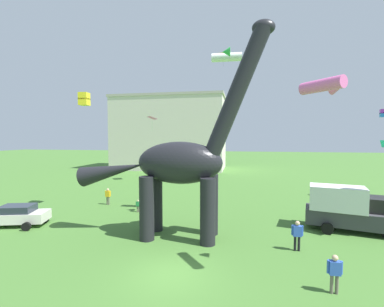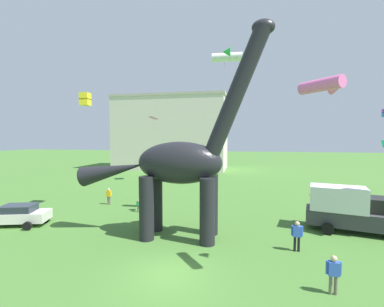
{
  "view_description": "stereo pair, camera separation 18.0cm",
  "coord_description": "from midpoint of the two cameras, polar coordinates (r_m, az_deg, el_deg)",
  "views": [
    {
      "loc": [
        3.36,
        -12.1,
        6.65
      ],
      "look_at": [
        -0.12,
        6.49,
        5.53
      ],
      "focal_mm": 24.66,
      "sensor_mm": 36.0,
      "label": 1
    },
    {
      "loc": [
        3.54,
        -12.07,
        6.65
      ],
      "look_at": [
        -0.12,
        6.49,
        5.53
      ],
      "focal_mm": 24.66,
      "sensor_mm": 36.0,
      "label": 2
    }
  ],
  "objects": [
    {
      "name": "parked_box_truck",
      "position": [
        22.14,
        30.83,
        -10.16
      ],
      "size": [
        5.94,
        3.37,
        3.2
      ],
      "rotation": [
        0.0,
        0.0,
        -0.24
      ],
      "color": "#38383D",
      "rests_on": "ground_plane"
    },
    {
      "name": "person_photographer",
      "position": [
        27.86,
        -17.37,
        -8.5
      ],
      "size": [
        0.61,
        0.27,
        1.63
      ],
      "rotation": [
        0.0,
        0.0,
        5.21
      ],
      "color": "#6B6056",
      "rests_on": "ground_plane"
    },
    {
      "name": "dinosaur_sculpture",
      "position": [
        17.52,
        -2.63,
        -2.01
      ],
      "size": [
        13.25,
        2.81,
        13.85
      ],
      "rotation": [
        0.0,
        0.0,
        -0.01
      ],
      "color": "black",
      "rests_on": "ground_plane"
    },
    {
      "name": "kite_near_high",
      "position": [
        22.43,
        7.81,
        20.16
      ],
      "size": [
        2.43,
        2.06,
        0.71
      ],
      "color": "white"
    },
    {
      "name": "kite_near_low",
      "position": [
        38.24,
        7.21,
        20.41
      ],
      "size": [
        1.5,
        1.17,
        1.76
      ],
      "color": "orange"
    },
    {
      "name": "person_near_flyer",
      "position": [
        13.65,
        28.64,
        -21.4
      ],
      "size": [
        0.63,
        0.28,
        1.69
      ],
      "rotation": [
        0.0,
        0.0,
        4.34
      ],
      "color": "#6B6056",
      "rests_on": "ground_plane"
    },
    {
      "name": "person_strolling_adult",
      "position": [
        17.28,
        22.05,
        -15.67
      ],
      "size": [
        0.67,
        0.29,
        1.79
      ],
      "rotation": [
        0.0,
        0.0,
        5.84
      ],
      "color": "black",
      "rests_on": "ground_plane"
    },
    {
      "name": "kite_mid_right",
      "position": [
        40.43,
        -8.2,
        7.61
      ],
      "size": [
        2.03,
        2.13,
        2.18
      ],
      "color": "pink"
    },
    {
      "name": "kite_high_right",
      "position": [
        13.03,
        27.02,
        12.93
      ],
      "size": [
        2.02,
        1.96,
        0.57
      ],
      "color": "pink"
    },
    {
      "name": "background_building_block",
      "position": [
        57.6,
        -4.19,
        4.45
      ],
      "size": [
        23.58,
        12.1,
        15.46
      ],
      "color": "beige",
      "rests_on": "ground_plane"
    },
    {
      "name": "kite_trailing",
      "position": [
        26.41,
        -21.92,
        10.84
      ],
      "size": [
        0.88,
        0.88,
        1.15
      ],
      "color": "yellow"
    },
    {
      "name": "parked_sedan_left",
      "position": [
        24.49,
        -33.18,
        -10.99
      ],
      "size": [
        4.53,
        2.86,
        1.55
      ],
      "rotation": [
        0.0,
        0.0,
        0.28
      ],
      "color": "silver",
      "rests_on": "ground_plane"
    },
    {
      "name": "person_far_spectator",
      "position": [
        24.52,
        -11.28,
        -10.79
      ],
      "size": [
        0.42,
        0.18,
        1.12
      ],
      "rotation": [
        0.0,
        0.0,
        0.68
      ],
      "color": "#6B6056",
      "rests_on": "ground_plane"
    },
    {
      "name": "ground_plane",
      "position": [
        14.22,
        -4.63,
        -24.51
      ],
      "size": [
        240.0,
        240.0,
        0.0
      ],
      "primitive_type": "plane",
      "color": "#42702D"
    }
  ]
}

